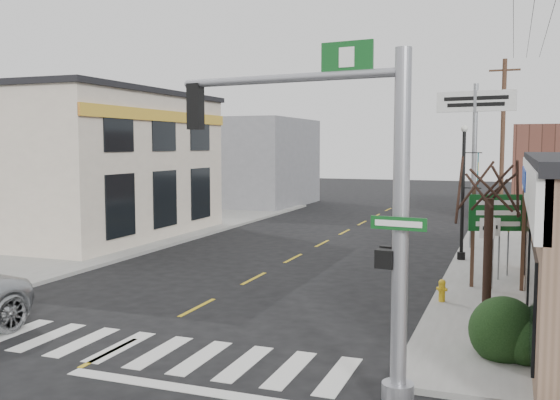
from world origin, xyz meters
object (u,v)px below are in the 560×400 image
at_px(traffic_signal_pole, 358,187).
at_px(bare_tree, 490,173).
at_px(fire_hydrant, 442,289).
at_px(lamp_post, 465,182).
at_px(dance_center_sign, 475,125).
at_px(utility_pole_far, 502,143).
at_px(guide_sign, 498,224).

relative_size(traffic_signal_pole, bare_tree, 1.29).
bearing_deg(bare_tree, fire_hydrant, 113.48).
bearing_deg(fire_hydrant, bare_tree, -66.52).
bearing_deg(lamp_post, dance_center_sign, 105.58).
bearing_deg(utility_pole_far, dance_center_sign, -96.79).
xyz_separation_m(traffic_signal_pole, fire_hydrant, (0.70, 7.17, -3.29)).
distance_m(fire_hydrant, lamp_post, 7.32).
bearing_deg(utility_pole_far, guide_sign, -87.29).
relative_size(bare_tree, utility_pole_far, 0.55).
relative_size(fire_hydrant, bare_tree, 0.13).
height_order(fire_hydrant, dance_center_sign, dance_center_sign).
height_order(traffic_signal_pole, dance_center_sign, dance_center_sign).
bearing_deg(bare_tree, dance_center_sign, 94.78).
xyz_separation_m(lamp_post, dance_center_sign, (0.14, 3.06, 2.23)).
relative_size(fire_hydrant, dance_center_sign, 0.09).
relative_size(guide_sign, dance_center_sign, 0.45).
bearing_deg(guide_sign, dance_center_sign, 78.91).
distance_m(fire_hydrant, dance_center_sign, 11.02).
xyz_separation_m(guide_sign, lamp_post, (-1.32, 4.66, 0.97)).
distance_m(traffic_signal_pole, fire_hydrant, 7.92).
relative_size(dance_center_sign, utility_pole_far, 0.79).
height_order(traffic_signal_pole, utility_pole_far, utility_pole_far).
bearing_deg(bare_tree, utility_pole_far, 90.22).
distance_m(dance_center_sign, utility_pole_far, 6.57).
xyz_separation_m(fire_hydrant, dance_center_sign, (0.20, 9.89, 4.84)).
height_order(bare_tree, utility_pole_far, utility_pole_far).
bearing_deg(dance_center_sign, lamp_post, -83.24).
bearing_deg(traffic_signal_pole, guide_sign, 84.87).
height_order(lamp_post, bare_tree, lamp_post).
bearing_deg(guide_sign, traffic_signal_pole, -122.30).
bearing_deg(lamp_post, fire_hydrant, -72.27).
relative_size(fire_hydrant, lamp_post, 0.12).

